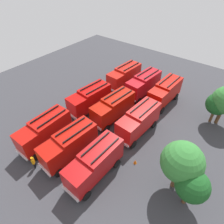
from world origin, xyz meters
The scene contains 18 objects.
ground_plane centered at (0.00, 0.00, 0.00)m, with size 54.79×54.79×0.00m, color #38383D.
fire_truck_0 centered at (-8.75, -3.99, 2.15)m, with size 7.36×3.19×3.88m.
fire_truck_1 centered at (0.29, -4.14, 2.15)m, with size 7.41×3.33×3.88m.
fire_truck_2 centered at (8.78, -3.98, 2.15)m, with size 7.22×2.80×3.88m.
fire_truck_3 centered at (-8.55, 0.19, 2.15)m, with size 7.39×3.28×3.88m.
fire_truck_4 centered at (-0.27, 0.01, 2.15)m, with size 7.40×3.30×3.88m.
fire_truck_5 centered at (8.35, 0.15, 2.15)m, with size 7.38×3.23×3.88m.
fire_truck_6 centered at (-8.57, 4.17, 2.15)m, with size 7.31×3.05×3.88m.
fire_truck_7 centered at (-0.16, 4.42, 2.15)m, with size 7.33×3.10×3.88m.
fire_truck_8 centered at (8.42, 4.25, 2.15)m, with size 7.26×2.90×3.88m.
firefighter_0 centered at (12.16, -1.92, 1.03)m, with size 0.46×0.47×1.82m.
firefighter_2 centered at (-4.35, -0.19, 1.02)m, with size 0.34×0.47×1.81m.
tree_1 centered at (-8.65, 11.84, 3.25)m, with size 3.12×3.12×4.83m.
tree_2 centered at (4.33, 11.75, 4.27)m, with size 4.10×4.10×6.35m.
tree_3 centered at (5.35, 13.38, 3.26)m, with size 3.13×3.13×4.84m.
traffic_cone_0 centered at (0.15, 1.76, 0.36)m, with size 0.51×0.51×0.73m, color #F2600C.
traffic_cone_1 centered at (4.47, 7.01, 0.28)m, with size 0.40×0.40×0.57m, color #F2600C.
traffic_cone_2 centered at (6.91, 2.01, 0.33)m, with size 0.46×0.46×0.66m, color #F2600C.
Camera 1 is at (16.56, 12.96, 19.31)m, focal length 30.13 mm.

